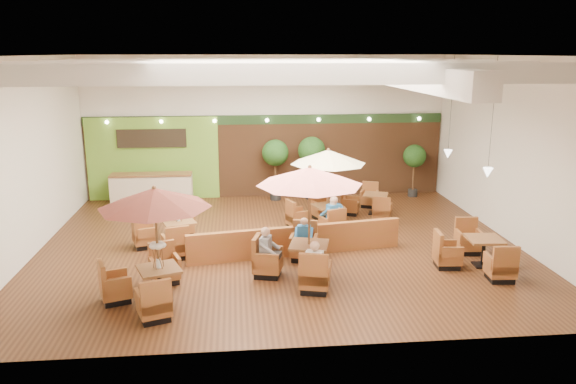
{
  "coord_description": "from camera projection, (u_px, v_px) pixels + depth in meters",
  "views": [
    {
      "loc": [
        -1.29,
        -15.8,
        5.6
      ],
      "look_at": [
        0.3,
        0.5,
        1.5
      ],
      "focal_mm": 35.0,
      "sensor_mm": 36.0,
      "label": 1
    }
  ],
  "objects": [
    {
      "name": "service_counter",
      "position": [
        152.0,
        189.0,
        21.11
      ],
      "size": [
        3.0,
        0.75,
        1.18
      ],
      "color": "beige",
      "rests_on": "ground"
    },
    {
      "name": "table_0",
      "position": [
        153.0,
        220.0,
        12.57
      ],
      "size": [
        2.68,
        2.84,
        2.73
      ],
      "rotation": [
        0.0,
        0.0,
        0.35
      ],
      "color": "brown",
      "rests_on": "ground"
    },
    {
      "name": "table_2",
      "position": [
        326.0,
        171.0,
        17.95
      ],
      "size": [
        2.58,
        2.73,
        2.64
      ],
      "rotation": [
        0.0,
        0.0,
        0.35
      ],
      "color": "brown",
      "rests_on": "ground"
    },
    {
      "name": "topiary_2",
      "position": [
        414.0,
        158.0,
        22.02
      ],
      "size": [
        0.89,
        0.89,
        2.08
      ],
      "color": "black",
      "rests_on": "ground"
    },
    {
      "name": "table_3",
      "position": [
        170.0,
        232.0,
        16.5
      ],
      "size": [
        1.97,
        2.81,
        1.57
      ],
      "rotation": [
        0.0,
        0.0,
        0.32
      ],
      "color": "brown",
      "rests_on": "ground"
    },
    {
      "name": "room",
      "position": [
        284.0,
        119.0,
        17.06
      ],
      "size": [
        14.04,
        14.0,
        5.52
      ],
      "color": "#381E0F",
      "rests_on": "ground"
    },
    {
      "name": "booth_divider",
      "position": [
        296.0,
        241.0,
        15.8
      ],
      "size": [
        6.13,
        1.22,
        0.86
      ],
      "primitive_type": "cube",
      "rotation": [
        0.0,
        0.0,
        0.17
      ],
      "color": "brown",
      "rests_on": "ground"
    },
    {
      "name": "diner_4",
      "position": [
        333.0,
        214.0,
        17.31
      ],
      "size": [
        0.39,
        0.34,
        0.74
      ],
      "rotation": [
        0.0,
        0.0,
        0.21
      ],
      "color": "white",
      "rests_on": "ground"
    },
    {
      "name": "diner_0",
      "position": [
        315.0,
        261.0,
        13.32
      ],
      "size": [
        0.46,
        0.43,
        0.83
      ],
      "rotation": [
        0.0,
        0.0,
        -0.38
      ],
      "color": "white",
      "rests_on": "ground"
    },
    {
      "name": "topiary_0",
      "position": [
        275.0,
        155.0,
        21.46
      ],
      "size": [
        1.02,
        1.02,
        2.36
      ],
      "color": "black",
      "rests_on": "ground"
    },
    {
      "name": "table_1",
      "position": [
        306.0,
        197.0,
        14.02
      ],
      "size": [
        2.82,
        2.97,
        2.89
      ],
      "rotation": [
        0.0,
        0.0,
        -0.25
      ],
      "color": "brown",
      "rests_on": "ground"
    },
    {
      "name": "table_5",
      "position": [
        368.0,
        205.0,
        19.89
      ],
      "size": [
        1.81,
        2.58,
        0.91
      ],
      "rotation": [
        0.0,
        0.0,
        -0.35
      ],
      "color": "brown",
      "rests_on": "ground"
    },
    {
      "name": "diner_3",
      "position": [
        333.0,
        213.0,
        17.29
      ],
      "size": [
        0.48,
        0.46,
        0.86
      ],
      "rotation": [
        0.0,
        0.0,
        0.44
      ],
      "color": "#296FB3",
      "rests_on": "ground"
    },
    {
      "name": "diner_1",
      "position": [
        304.0,
        234.0,
        15.37
      ],
      "size": [
        0.4,
        0.35,
        0.74
      ],
      "rotation": [
        0.0,
        0.0,
        2.92
      ],
      "color": "#296FB3",
      "rests_on": "ground"
    },
    {
      "name": "table_4",
      "position": [
        473.0,
        253.0,
        15.0
      ],
      "size": [
        1.82,
        2.69,
        0.99
      ],
      "rotation": [
        0.0,
        0.0,
        -0.08
      ],
      "color": "brown",
      "rests_on": "ground"
    },
    {
      "name": "diner_2",
      "position": [
        268.0,
        247.0,
        14.24
      ],
      "size": [
        0.42,
        0.46,
        0.85
      ],
      "rotation": [
        0.0,
        0.0,
        4.4
      ],
      "color": "gray",
      "rests_on": "ground"
    },
    {
      "name": "topiary_1",
      "position": [
        312.0,
        153.0,
        21.57
      ],
      "size": [
        1.05,
        1.05,
        2.45
      ],
      "color": "black",
      "rests_on": "ground"
    }
  ]
}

